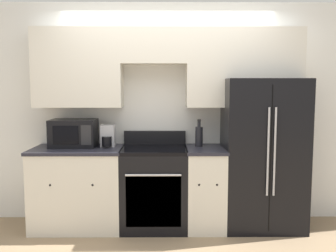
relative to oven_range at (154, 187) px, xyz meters
name	(u,v)px	position (x,y,z in m)	size (l,w,h in m)	color
ground_plane	(168,237)	(0.16, -0.31, -0.47)	(12.00, 12.00, 0.00)	#937A5B
wall_back	(169,95)	(0.17, 0.27, 1.05)	(8.00, 0.39, 2.60)	white
lower_cabinets_left	(78,188)	(-0.87, 0.00, 0.00)	(1.02, 0.64, 0.92)	silver
lower_cabinets_right	(205,187)	(0.58, 0.00, 0.00)	(0.45, 0.64, 0.92)	silver
oven_range	(154,187)	(0.00, 0.00, 0.00)	(0.74, 0.65, 1.08)	black
refrigerator	(262,153)	(1.24, 0.06, 0.38)	(0.89, 0.78, 1.70)	black
microwave	(74,133)	(-0.93, 0.10, 0.61)	(0.52, 0.36, 0.32)	black
bottle	(199,136)	(0.52, 0.11, 0.58)	(0.09, 0.09, 0.32)	black
paper_towel_holder	(108,136)	(-0.54, 0.11, 0.57)	(0.16, 0.25, 0.25)	#B7B7BC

